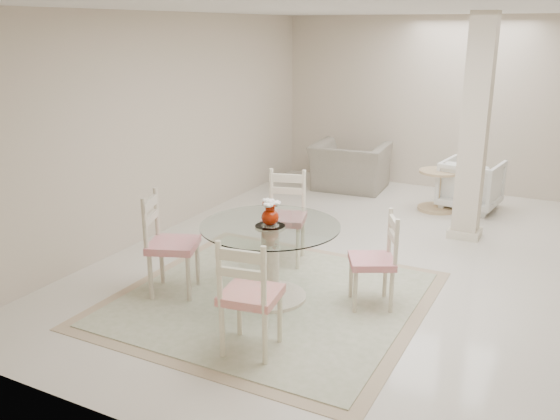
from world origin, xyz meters
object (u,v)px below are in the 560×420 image
at_px(red_vase, 270,213).
at_px(armchair_white, 471,184).
at_px(dining_table, 270,262).
at_px(dining_chair_east, 379,253).
at_px(dining_chair_west, 165,236).
at_px(dining_chair_south, 248,289).
at_px(dining_chair_north, 285,210).
at_px(column, 475,129).
at_px(side_table, 438,192).
at_px(recliner_taupe, 350,167).

xyz_separation_m(red_vase, armchair_white, (1.15, 3.95, -0.52)).
relative_size(dining_table, red_vase, 5.23).
bearing_deg(dining_chair_east, dining_chair_west, -98.09).
relative_size(red_vase, dining_chair_south, 0.23).
bearing_deg(dining_table, dining_chair_north, 108.80).
bearing_deg(red_vase, column, 64.04).
bearing_deg(dining_chair_east, dining_chair_north, -143.49).
bearing_deg(armchair_white, column, 105.26).
distance_m(red_vase, dining_chair_west, 1.06).
relative_size(dining_table, side_table, 2.26).
relative_size(dining_chair_west, dining_chair_south, 1.03).
height_order(column, dining_table, column).
bearing_deg(dining_chair_west, column, -58.34).
bearing_deg(column, armchair_white, 97.95).
height_order(red_vase, dining_chair_east, red_vase).
bearing_deg(dining_chair_west, recliner_taupe, -23.80).
distance_m(dining_table, dining_chair_east, 1.02).
bearing_deg(dining_chair_north, column, 29.98).
height_order(dining_chair_east, dining_chair_north, dining_chair_north).
relative_size(red_vase, side_table, 0.43).
bearing_deg(dining_chair_south, dining_chair_west, -34.97).
height_order(red_vase, dining_chair_north, dining_chair_north).
bearing_deg(dining_table, armchair_white, 73.79).
bearing_deg(dining_chair_north, recliner_taupe, 81.47).
bearing_deg(dining_chair_north, dining_chair_west, -132.61).
distance_m(dining_chair_east, dining_chair_south, 1.46).
bearing_deg(recliner_taupe, red_vase, 96.64).
height_order(red_vase, side_table, red_vase).
bearing_deg(armchair_white, recliner_taupe, 0.87).
xyz_separation_m(dining_chair_south, side_table, (0.43, 4.63, -0.31)).
bearing_deg(dining_chair_east, dining_chair_south, -53.37).
height_order(dining_chair_east, dining_chair_south, dining_chair_south).
bearing_deg(dining_chair_south, side_table, -104.02).
bearing_deg(dining_chair_west, side_table, -44.62).
bearing_deg(dining_chair_east, dining_table, -97.90).
relative_size(column, side_table, 4.65).
relative_size(dining_chair_north, dining_chair_south, 1.02).
relative_size(dining_chair_east, dining_chair_south, 0.92).
bearing_deg(dining_chair_north, dining_chair_east, -42.65).
relative_size(dining_chair_north, recliner_taupe, 0.98).
relative_size(dining_chair_south, side_table, 1.89).
distance_m(dining_chair_north, dining_chair_south, 2.04).
distance_m(dining_chair_north, armchair_white, 3.33).
relative_size(dining_table, dining_chair_south, 1.19).
relative_size(dining_chair_north, armchair_white, 1.42).
distance_m(dining_chair_south, side_table, 4.66).
xyz_separation_m(column, side_table, (-0.57, 0.95, -1.08)).
relative_size(dining_chair_south, armchair_white, 1.39).
height_order(dining_table, dining_chair_south, dining_chair_south).
bearing_deg(recliner_taupe, armchair_white, 169.57).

